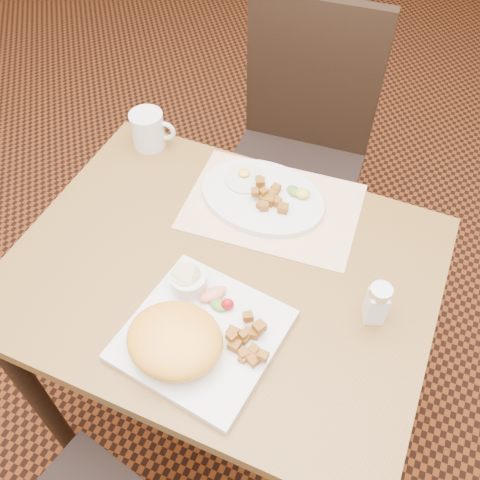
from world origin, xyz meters
name	(u,v)px	position (x,y,z in m)	size (l,w,h in m)	color
ground	(227,406)	(0.00, 0.00, 0.00)	(8.00, 8.00, 0.00)	black
table	(222,296)	(0.00, 0.00, 0.64)	(0.90, 0.70, 0.75)	brown
chair_far	(299,145)	(-0.05, 0.69, 0.54)	(0.45, 0.46, 0.97)	black
placemat	(273,206)	(0.04, 0.21, 0.75)	(0.40, 0.28, 0.00)	white
plate_square	(202,335)	(0.04, -0.17, 0.76)	(0.28, 0.28, 0.02)	silver
plate_oval	(262,197)	(0.01, 0.22, 0.76)	(0.30, 0.23, 0.02)	silver
hollandaise_mound	(174,340)	(0.01, -0.22, 0.80)	(0.19, 0.16, 0.07)	#FFAC31
ramekin	(189,281)	(-0.03, -0.08, 0.79)	(0.07, 0.07, 0.04)	silver
garnish_sq	(218,299)	(0.03, -0.09, 0.78)	(0.08, 0.07, 0.03)	#387223
fried_egg	(245,178)	(-0.05, 0.25, 0.77)	(0.10, 0.10, 0.02)	white
garnish_ov	(299,192)	(0.09, 0.26, 0.78)	(0.07, 0.05, 0.02)	#387223
salt_shaker	(377,303)	(0.33, 0.01, 0.80)	(0.05, 0.05, 0.10)	white
coffee_mug	(149,130)	(-0.34, 0.29, 0.80)	(0.12, 0.09, 0.10)	silver
home_fries_sq	(247,340)	(0.12, -0.15, 0.78)	(0.09, 0.11, 0.04)	#9F6119
home_fries_ov	(268,197)	(0.02, 0.21, 0.78)	(0.10, 0.09, 0.04)	#9F6119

